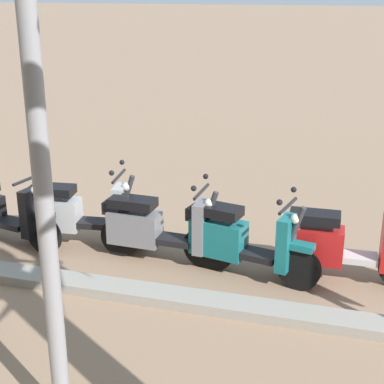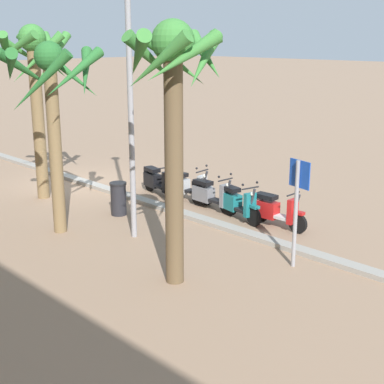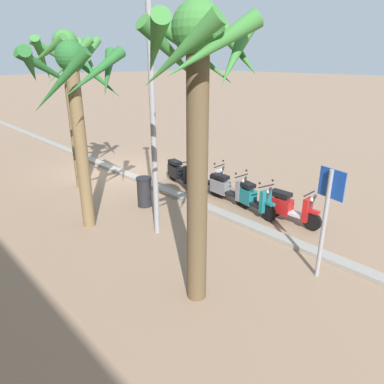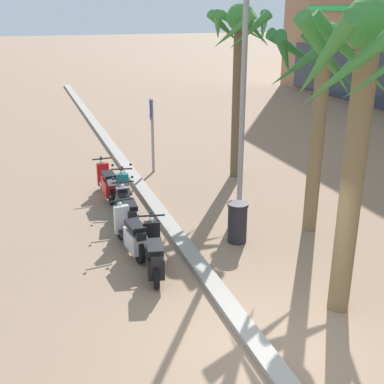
% 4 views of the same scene
% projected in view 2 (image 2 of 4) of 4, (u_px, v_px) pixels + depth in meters
% --- Properties ---
extents(ground_plane, '(200.00, 200.00, 0.00)m').
position_uv_depth(ground_plane, '(78.00, 184.00, 19.42)').
color(ground_plane, '#93755B').
extents(curb_strip, '(60.00, 0.36, 0.12)m').
position_uv_depth(curb_strip, '(82.00, 181.00, 19.50)').
color(curb_strip, gray).
rests_on(curb_strip, ground).
extents(scooter_red_mid_rear, '(1.76, 0.56, 1.04)m').
position_uv_depth(scooter_red_mid_rear, '(274.00, 210.00, 14.94)').
color(scooter_red_mid_rear, black).
rests_on(scooter_red_mid_rear, ground).
extents(scooter_teal_mid_front, '(1.77, 0.69, 1.17)m').
position_uv_depth(scooter_teal_mid_front, '(236.00, 203.00, 15.60)').
color(scooter_teal_mid_front, black).
rests_on(scooter_teal_mid_front, ground).
extents(scooter_grey_far_back, '(1.83, 0.56, 1.17)m').
position_uv_depth(scooter_grey_far_back, '(210.00, 195.00, 16.44)').
color(scooter_grey_far_back, black).
rests_on(scooter_grey_far_back, ground).
extents(scooter_silver_tail_end, '(1.85, 0.58, 1.17)m').
position_uv_depth(scooter_silver_tail_end, '(186.00, 186.00, 17.41)').
color(scooter_silver_tail_end, black).
rests_on(scooter_silver_tail_end, ground).
extents(scooter_black_lead_nearest, '(1.85, 0.68, 1.04)m').
position_uv_depth(scooter_black_lead_nearest, '(157.00, 181.00, 18.01)').
color(scooter_black_lead_nearest, black).
rests_on(scooter_black_lead_nearest, ground).
extents(crossing_sign, '(0.59, 0.17, 2.40)m').
position_uv_depth(crossing_sign, '(297.00, 201.00, 12.07)').
color(crossing_sign, '#939399').
rests_on(crossing_sign, ground).
extents(palm_tree_far_corner, '(2.63, 2.69, 4.83)m').
position_uv_depth(palm_tree_far_corner, '(52.00, 90.00, 13.69)').
color(palm_tree_far_corner, olive).
rests_on(palm_tree_far_corner, ground).
extents(palm_tree_mid_walkway, '(2.07, 2.08, 5.25)m').
position_uv_depth(palm_tree_mid_walkway, '(173.00, 91.00, 10.63)').
color(palm_tree_mid_walkway, brown).
rests_on(palm_tree_mid_walkway, ground).
extents(palm_tree_near_sign, '(2.40, 2.46, 5.29)m').
position_uv_depth(palm_tree_near_sign, '(34.00, 71.00, 16.72)').
color(palm_tree_near_sign, olive).
rests_on(palm_tree_near_sign, ground).
extents(litter_bin, '(0.48, 0.48, 0.95)m').
position_uv_depth(litter_bin, '(118.00, 198.00, 15.93)').
color(litter_bin, '#232328').
rests_on(litter_bin, ground).
extents(street_lamp, '(0.36, 0.36, 7.78)m').
position_uv_depth(street_lamp, '(129.00, 48.00, 13.06)').
color(street_lamp, '#939399').
rests_on(street_lamp, ground).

